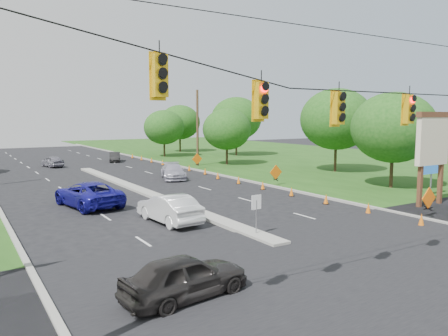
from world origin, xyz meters
TOP-DOWN VIEW (x-y plane):
  - ground at (0.00, 0.00)m, footprint 160.00×160.00m
  - grass_right at (30.00, 20.00)m, footprint 40.00×160.00m
  - cross_street at (0.00, 0.00)m, footprint 160.00×14.00m
  - curb_right at (10.10, 30.00)m, footprint 0.25×110.00m
  - median at (0.00, 21.00)m, footprint 1.00×34.00m
  - median_sign at (0.00, 6.00)m, footprint 0.55×0.06m
  - signal_span at (-0.05, -1.00)m, footprint 25.60×0.32m
  - utility_pole_far_right at (12.50, 35.00)m, footprint 0.28×0.28m
  - pylon_sign at (14.31, 6.20)m, footprint 5.90×2.30m
  - cone_0 at (8.68, 3.00)m, footprint 0.32×0.32m
  - cone_1 at (8.68, 6.50)m, footprint 0.32×0.32m
  - cone_2 at (8.68, 10.00)m, footprint 0.32×0.32m
  - cone_3 at (8.68, 13.50)m, footprint 0.32×0.32m
  - cone_4 at (8.68, 17.00)m, footprint 0.32×0.32m
  - cone_5 at (8.68, 20.50)m, footprint 0.32×0.32m
  - cone_6 at (8.68, 24.00)m, footprint 0.32×0.32m
  - cone_7 at (9.28, 27.50)m, footprint 0.32×0.32m
  - cone_8 at (9.28, 31.00)m, footprint 0.32×0.32m
  - cone_9 at (9.28, 34.50)m, footprint 0.32×0.32m
  - cone_10 at (9.28, 38.00)m, footprint 0.32×0.32m
  - cone_11 at (9.28, 41.50)m, footprint 0.32×0.32m
  - cone_12 at (9.28, 45.00)m, footprint 0.32×0.32m
  - cone_13 at (9.28, 48.50)m, footprint 0.32×0.32m
  - work_sign_0 at (10.80, 4.00)m, footprint 1.27×0.58m
  - work_sign_1 at (10.80, 18.00)m, footprint 1.27×0.58m
  - work_sign_2 at (10.80, 32.00)m, footprint 1.27×0.58m
  - tree_7 at (18.00, 12.00)m, footprint 6.72×6.72m
  - tree_8 at (22.00, 22.00)m, footprint 7.56×7.56m
  - tree_9 at (16.00, 34.00)m, footprint 5.88×5.88m
  - tree_10 at (24.00, 44.00)m, footprint 7.56×7.56m
  - tree_11 at (20.00, 55.00)m, footprint 6.72×6.72m
  - tree_12 at (14.00, 48.00)m, footprint 5.88×5.88m
  - black_sedan at (-6.24, 1.29)m, footprint 4.46×2.27m
  - white_sedan at (-2.37, 10.89)m, footprint 2.03×4.91m
  - blue_pickup at (-5.02, 17.63)m, footprint 3.67×6.28m
  - silver_car_far at (5.17, 26.35)m, footprint 3.49×5.34m
  - silver_car_oncoming at (-2.52, 42.89)m, footprint 2.27×4.10m
  - dark_car_receding at (5.62, 45.06)m, footprint 2.45×4.07m

SIDE VIEW (x-z plane):
  - ground at x=0.00m, z-range 0.00..0.00m
  - grass_right at x=30.00m, z-range -0.03..0.03m
  - cross_street at x=0.00m, z-range -0.01..0.01m
  - curb_right at x=10.10m, z-range -0.08..0.08m
  - median at x=0.00m, z-range -0.09..0.09m
  - cone_0 at x=8.68m, z-range 0.00..0.70m
  - cone_1 at x=8.68m, z-range 0.00..0.70m
  - cone_2 at x=8.68m, z-range 0.00..0.70m
  - cone_3 at x=8.68m, z-range 0.00..0.70m
  - cone_4 at x=8.68m, z-range 0.00..0.70m
  - cone_5 at x=8.68m, z-range 0.00..0.70m
  - cone_6 at x=8.68m, z-range 0.00..0.70m
  - cone_7 at x=9.28m, z-range 0.00..0.70m
  - cone_8 at x=9.28m, z-range 0.00..0.70m
  - cone_9 at x=9.28m, z-range 0.00..0.70m
  - cone_10 at x=9.28m, z-range 0.00..0.70m
  - cone_11 at x=9.28m, z-range 0.00..0.70m
  - cone_12 at x=9.28m, z-range 0.00..0.70m
  - cone_13 at x=9.28m, z-range 0.00..0.70m
  - dark_car_receding at x=5.62m, z-range 0.00..1.27m
  - silver_car_oncoming at x=-2.52m, z-range 0.00..1.32m
  - silver_car_far at x=5.17m, z-range 0.00..1.44m
  - black_sedan at x=-6.24m, z-range 0.00..1.45m
  - white_sedan at x=-2.37m, z-range 0.00..1.58m
  - blue_pickup at x=-5.02m, z-range 0.00..1.64m
  - work_sign_0 at x=10.80m, z-range 0.41..1.78m
  - work_sign_1 at x=10.80m, z-range 0.41..1.78m
  - work_sign_2 at x=10.80m, z-range 0.41..1.78m
  - median_sign at x=0.00m, z-range 0.44..2.49m
  - pylon_sign at x=14.31m, z-range 0.94..7.06m
  - tree_9 at x=16.00m, z-range 0.91..7.77m
  - tree_12 at x=14.00m, z-range 0.91..7.77m
  - utility_pole_far_right at x=12.50m, z-range 0.00..9.00m
  - tree_7 at x=18.00m, z-range 1.04..8.88m
  - tree_11 at x=20.00m, z-range 1.04..8.88m
  - signal_span at x=-0.05m, z-range 0.47..9.47m
  - tree_8 at x=22.00m, z-range 1.17..9.99m
  - tree_10 at x=24.00m, z-range 1.17..9.99m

